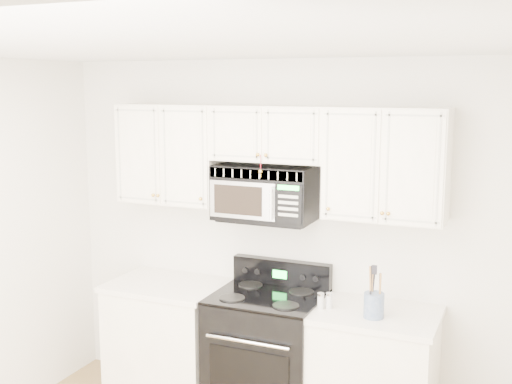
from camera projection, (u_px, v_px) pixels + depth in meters
The scene contains 9 objects.
room at pixel (154, 309), 3.23m from camera, with size 3.51×3.51×2.61m.
base_cabinet_left at pixel (169, 344), 4.99m from camera, with size 0.86×0.65×0.92m.
base_cabinet_right at pixel (372, 381), 4.36m from camera, with size 0.86×0.65×0.92m.
range at pixel (267, 355), 4.64m from camera, with size 0.77×0.70×1.12m.
upper_cabinets at pixel (272, 153), 4.56m from camera, with size 2.44×0.37×0.75m.
microwave at pixel (264, 193), 4.61m from camera, with size 0.71×0.41×0.39m.
utensil_crock at pixel (374, 304), 4.15m from camera, with size 0.13×0.13×0.35m.
shaker_salt at pixel (321, 301), 4.32m from camera, with size 0.05×0.05×0.11m.
shaker_pepper at pixel (329, 300), 4.33m from camera, with size 0.05×0.05×0.11m.
Camera 1 is at (1.69, -2.63, 2.41)m, focal length 45.00 mm.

